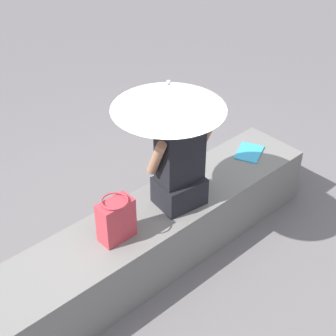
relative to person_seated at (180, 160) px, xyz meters
The scene contains 6 objects.
ground_plane 0.90m from the person_seated, 165.38° to the left, with size 14.00×14.00×0.00m, color #605B5E.
stone_bench 0.66m from the person_seated, 165.38° to the left, with size 2.90×0.57×0.50m, color slate.
person_seated is the anchor object (origin of this frame).
parasol 0.54m from the person_seated, 162.89° to the left, with size 0.78×0.78×1.04m.
handbag_black 0.63m from the person_seated, behind, with size 0.25×0.19×0.33m.
magazine 0.99m from the person_seated, ahead, with size 0.28×0.20×0.01m, color #339ED1.
Camera 1 is at (-1.99, -2.29, 3.04)m, focal length 56.31 mm.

